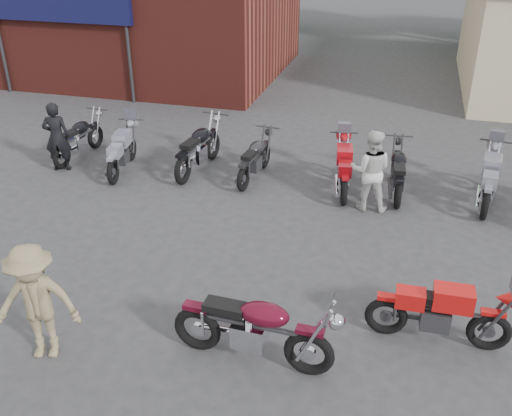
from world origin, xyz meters
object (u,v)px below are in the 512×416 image
(person_tan, at_px, (36,303))
(row_bike_2, at_px, (199,145))
(sportbike, at_px, (442,310))
(person_dark, at_px, (57,137))
(row_bike_1, at_px, (122,149))
(row_bike_4, at_px, (344,166))
(row_bike_3, at_px, (255,156))
(vintage_motorcycle, at_px, (255,325))
(row_bike_6, at_px, (490,177))
(row_bike_0, at_px, (79,136))
(row_bike_5, at_px, (398,169))
(helmet, at_px, (225,309))
(person_light, at_px, (371,171))

(person_tan, distance_m, row_bike_2, 6.53)
(sportbike, xyz_separation_m, person_dark, (-8.59, 3.97, 0.26))
(person_tan, bearing_deg, row_bike_1, 90.29)
(sportbike, relative_size, row_bike_2, 0.90)
(row_bike_4, bearing_deg, row_bike_3, 78.82)
(vintage_motorcycle, relative_size, row_bike_6, 1.06)
(row_bike_4, distance_m, row_bike_6, 3.00)
(sportbike, xyz_separation_m, row_bike_6, (1.00, 4.81, 0.03))
(row_bike_0, distance_m, row_bike_1, 1.49)
(sportbike, bearing_deg, row_bike_3, 129.01)
(person_dark, relative_size, row_bike_3, 0.88)
(row_bike_0, bearing_deg, row_bike_5, -85.45)
(row_bike_5, bearing_deg, row_bike_6, -94.57)
(vintage_motorcycle, height_order, row_bike_4, vintage_motorcycle)
(row_bike_0, relative_size, row_bike_1, 1.00)
(row_bike_4, xyz_separation_m, row_bike_5, (1.14, 0.15, -0.01))
(row_bike_4, bearing_deg, helmet, 158.00)
(vintage_motorcycle, relative_size, row_bike_4, 1.11)
(row_bike_2, bearing_deg, row_bike_4, -86.86)
(row_bike_1, distance_m, row_bike_4, 5.14)
(vintage_motorcycle, height_order, helmet, vintage_motorcycle)
(vintage_motorcycle, xyz_separation_m, person_tan, (-2.84, -0.63, 0.24))
(row_bike_6, bearing_deg, row_bike_3, 98.27)
(helmet, height_order, row_bike_3, row_bike_3)
(sportbike, height_order, person_tan, person_tan)
(person_light, xyz_separation_m, person_tan, (-3.87, -5.61, 0.02))
(helmet, relative_size, row_bike_6, 0.11)
(row_bike_0, height_order, row_bike_3, row_bike_0)
(person_light, xyz_separation_m, row_bike_1, (-5.75, 0.39, -0.29))
(row_bike_6, bearing_deg, vintage_motorcycle, 157.16)
(vintage_motorcycle, bearing_deg, row_bike_1, 133.81)
(helmet, bearing_deg, row_bike_3, 100.39)
(vintage_motorcycle, distance_m, helmet, 1.22)
(person_light, bearing_deg, row_bike_0, -9.68)
(row_bike_0, relative_size, row_bike_6, 0.93)
(person_dark, bearing_deg, helmet, 121.66)
(row_bike_0, distance_m, row_bike_3, 4.52)
(row_bike_1, distance_m, row_bike_2, 1.80)
(person_light, bearing_deg, row_bike_1, -6.58)
(row_bike_3, bearing_deg, sportbike, -134.27)
(sportbike, height_order, row_bike_5, same)
(sportbike, bearing_deg, person_tan, -163.33)
(sportbike, xyz_separation_m, row_bike_5, (-0.85, 4.80, 0.00))
(row_bike_2, bearing_deg, helmet, -149.66)
(vintage_motorcycle, height_order, person_tan, person_tan)
(person_tan, distance_m, row_bike_6, 9.04)
(helmet, height_order, row_bike_1, row_bike_1)
(row_bike_4, relative_size, row_bike_6, 0.95)
(helmet, relative_size, row_bike_2, 0.11)
(helmet, bearing_deg, vintage_motorcycle, -50.42)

